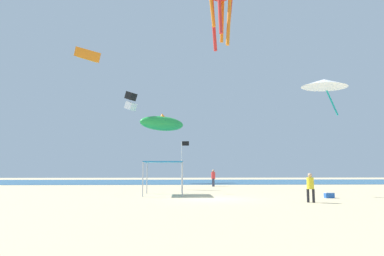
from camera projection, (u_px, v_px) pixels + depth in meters
name	position (u px, v px, depth m)	size (l,w,h in m)	color
ground	(212.00, 200.00, 21.00)	(110.00, 110.00, 0.10)	beige
ocean_strip	(192.00, 182.00, 50.77)	(110.00, 20.56, 0.03)	#28608C
canopy_tent	(164.00, 163.00, 24.73)	(2.73, 3.24, 2.38)	#B2B2B7
person_near_tent	(213.00, 177.00, 36.71)	(0.43, 0.47, 1.81)	#33384C
person_leftmost	(310.00, 185.00, 18.96)	(0.41, 0.38, 1.61)	black
banner_flag	(182.00, 162.00, 26.97)	(0.61, 0.06, 4.03)	silver
cooler_box	(329.00, 195.00, 21.87)	(0.57, 0.37, 0.35)	blue
kite_delta_white	(324.00, 83.00, 34.02)	(6.26, 6.26, 3.59)	white
kite_parafoil_orange	(87.00, 55.00, 37.41)	(3.33, 1.80, 2.19)	orange
kite_inflatable_green	(162.00, 123.00, 48.18)	(7.09, 5.77, 2.69)	green
kite_box_black	(131.00, 101.00, 48.81)	(1.88, 1.80, 2.84)	black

